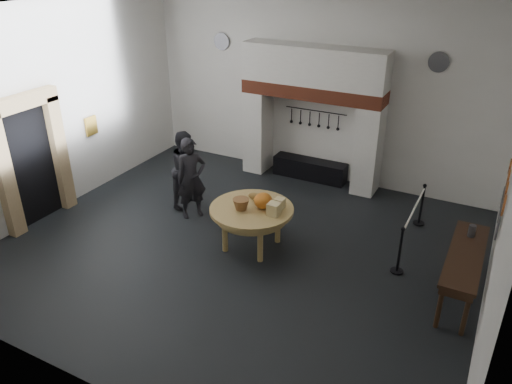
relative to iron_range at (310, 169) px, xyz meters
The scene contains 39 objects.
floor 3.73m from the iron_range, 90.00° to the right, with size 9.00×8.00×0.02m, color black.
ceiling 5.65m from the iron_range, 90.00° to the right, with size 9.00×8.00×0.02m, color silver.
wall_back 2.02m from the iron_range, 90.00° to the left, with size 9.00×0.02×4.50m, color silver.
wall_front 7.97m from the iron_range, 90.00° to the right, with size 9.00×0.02×4.50m, color silver.
wall_left 6.17m from the iron_range, 140.42° to the right, with size 0.02×8.00×4.50m, color silver.
wall_right 6.17m from the iron_range, 39.58° to the right, with size 0.02×8.00×4.50m, color silver.
chimney_pier_left 1.69m from the iron_range, behind, with size 0.55×0.70×2.15m, color silver.
chimney_pier_right 1.69m from the iron_range, ahead, with size 0.55×0.70×2.15m, color silver.
hearth_brick_band 2.06m from the iron_range, 90.00° to the right, with size 3.50×0.72×0.32m, color #9E442B.
chimney_hood 2.67m from the iron_range, 90.00° to the right, with size 3.50×0.70×0.90m, color silver.
iron_range is the anchor object (origin of this frame).
utensil_rail 1.51m from the iron_range, 90.00° to the left, with size 0.02×0.02×1.60m, color black.
door_recess 6.58m from the iron_range, 133.44° to the right, with size 0.04×1.10×2.50m, color black.
door_jamb_near 7.05m from the iron_range, 128.94° to the right, with size 0.22×0.30×2.60m, color tan.
door_jamb_far 6.04m from the iron_range, 137.45° to the right, with size 0.22×0.30×2.60m, color tan.
door_lintel 6.87m from the iron_range, 132.86° to the right, with size 0.22×1.70×0.30m, color tan.
wall_plaque 5.49m from the iron_range, 146.73° to the right, with size 0.05×0.34×0.44m, color gold.
work_table 3.63m from the iron_range, 86.76° to the right, with size 1.64×1.64×0.07m, color tan.
pumpkin 3.59m from the iron_range, 83.40° to the right, with size 0.36×0.36×0.31m, color #D2611D.
cheese_block_big 3.77m from the iron_range, 79.04° to the right, with size 0.22×0.22×0.24m, color #D4BD7F.
cheese_block_small 3.47m from the iron_range, 78.41° to the right, with size 0.18×0.18×0.20m, color #E3CA87.
wicker_basket 3.80m from the iron_range, 89.20° to the right, with size 0.32×0.32×0.22m, color olive.
bread_loaf 3.30m from the iron_range, 88.18° to the right, with size 0.31×0.18×0.13m, color #A07238.
visitor_near 3.49m from the iron_range, 116.95° to the right, with size 0.66×0.44×1.82m, color black.
visitor_far 3.36m from the iron_range, 126.33° to the right, with size 0.87×0.68×1.79m, color black.
side_table 5.35m from the iron_range, 39.49° to the right, with size 0.55×2.20×0.06m, color #352213.
pewter_jug 5.01m from the iron_range, 34.13° to the right, with size 0.12×0.12×0.22m, color #4C4C51.
copper_pan_a 5.93m from the iron_range, 38.28° to the right, with size 0.34×0.34×0.03m, color #C6662D.
copper_pan_b 5.62m from the iron_range, 33.66° to the right, with size 0.32×0.32×0.03m, color #C6662D.
copper_pan_c 5.35m from the iron_range, 28.48° to the right, with size 0.30×0.30×0.03m, color #C6662D.
copper_pan_d 5.13m from the iron_range, 22.75° to the right, with size 0.28×0.28×0.03m, color #C6662D.
pewter_plate_left 5.69m from the iron_range, 36.66° to the right, with size 0.40×0.40×0.03m, color #4C4C51.
pewter_plate_mid 5.36m from the iron_range, 31.38° to the right, with size 0.40×0.40×0.03m, color #4C4C51.
pewter_plate_right 5.08m from the iron_range, 25.42° to the right, with size 0.40×0.40×0.03m, color #4C4C51.
pewter_plate_back_left 4.01m from the iron_range, behind, with size 0.44×0.44×0.03m, color #4C4C51.
pewter_plate_back_right 4.01m from the iron_range, ahead, with size 0.44×0.44×0.03m, color #4C4C51.
barrier_post_near 4.33m from the iron_range, 45.99° to the right, with size 0.05×0.05×0.90m, color black.
barrier_post_far 3.21m from the iron_range, 20.28° to the right, with size 0.05×0.05×0.90m, color black.
barrier_rope 3.72m from the iron_range, 35.08° to the right, with size 0.04×0.04×2.00m, color white.
Camera 1 is at (4.22, -7.36, 5.46)m, focal length 35.00 mm.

